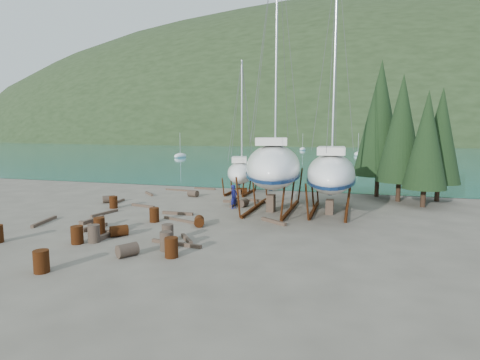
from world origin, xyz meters
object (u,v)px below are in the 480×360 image
(large_sailboat_far, at_px, (331,172))
(small_sailboat_shore, at_px, (241,172))
(worker, at_px, (234,197))
(large_sailboat_near, at_px, (273,165))

(large_sailboat_far, bearing_deg, small_sailboat_shore, 140.46)
(large_sailboat_far, relative_size, worker, 9.84)
(large_sailboat_near, xyz_separation_m, small_sailboat_shore, (-4.35, 6.47, -1.23))
(large_sailboat_far, relative_size, small_sailboat_shore, 1.44)
(large_sailboat_near, height_order, small_sailboat_shore, large_sailboat_near)
(large_sailboat_near, distance_m, worker, 3.64)
(small_sailboat_shore, relative_size, worker, 6.85)
(large_sailboat_far, bearing_deg, large_sailboat_near, -178.99)
(large_sailboat_far, distance_m, worker, 7.02)
(large_sailboat_far, xyz_separation_m, worker, (-6.72, -0.68, -1.92))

